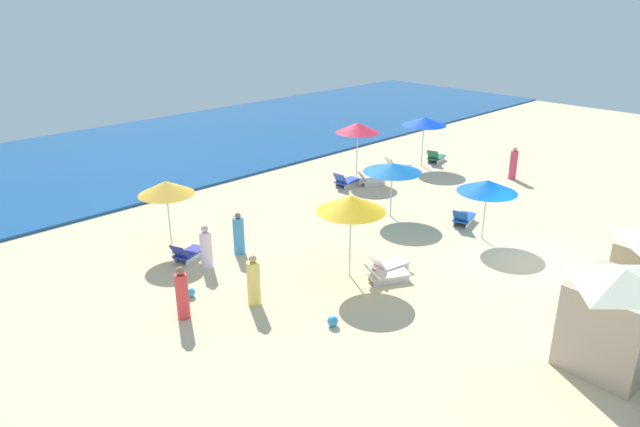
% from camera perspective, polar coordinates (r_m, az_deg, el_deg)
% --- Properties ---
extents(ground_plane, '(60.00, 60.00, 0.00)m').
position_cam_1_polar(ground_plane, '(21.63, 19.07, -4.15)').
color(ground_plane, beige).
extents(ocean, '(60.00, 15.73, 0.12)m').
position_cam_1_polar(ocean, '(36.36, -13.53, 6.64)').
color(ocean, '#19508E').
rests_on(ocean, ground_plane).
extents(cabana_0, '(2.50, 2.29, 2.67)m').
position_cam_1_polar(cabana_0, '(16.06, 27.17, -9.05)').
color(cabana_0, '#C8AB94').
rests_on(cabana_0, ground_plane).
extents(umbrella_0, '(2.35, 2.35, 2.63)m').
position_cam_1_polar(umbrella_0, '(31.11, 10.23, 8.95)').
color(umbrella_0, silver).
rests_on(umbrella_0, ground_plane).
extents(lounge_chair_0_0, '(1.52, 0.99, 0.75)m').
position_cam_1_polar(lounge_chair_0_0, '(30.67, 7.61, 4.77)').
color(lounge_chair_0_0, silver).
rests_on(lounge_chair_0_0, ground_plane).
extents(lounge_chair_0_1, '(1.51, 0.94, 0.77)m').
position_cam_1_polar(lounge_chair_0_1, '(32.43, 11.34, 5.47)').
color(lounge_chair_0_1, silver).
rests_on(lounge_chair_0_1, ground_plane).
extents(umbrella_1, '(2.41, 2.41, 2.28)m').
position_cam_1_polar(umbrella_1, '(23.72, 7.16, 4.51)').
color(umbrella_1, silver).
rests_on(umbrella_1, ground_plane).
extents(umbrella_2, '(2.20, 2.20, 2.33)m').
position_cam_1_polar(umbrella_2, '(22.10, 16.20, 2.60)').
color(umbrella_2, silver).
rests_on(umbrella_2, ground_plane).
extents(lounge_chair_2_0, '(1.48, 0.93, 0.76)m').
position_cam_1_polar(lounge_chair_2_0, '(23.91, 13.98, -0.44)').
color(lounge_chair_2_0, silver).
rests_on(lounge_chair_2_0, ground_plane).
extents(umbrella_3, '(2.24, 2.24, 2.81)m').
position_cam_1_polar(umbrella_3, '(18.25, 3.07, 1.00)').
color(umbrella_3, silver).
rests_on(umbrella_3, ground_plane).
extents(lounge_chair_3_0, '(1.51, 0.84, 0.73)m').
position_cam_1_polar(lounge_chair_3_0, '(19.42, 6.71, -5.06)').
color(lounge_chair_3_0, silver).
rests_on(lounge_chair_3_0, ground_plane).
extents(lounge_chair_3_1, '(1.61, 1.22, 0.69)m').
position_cam_1_polar(lounge_chair_3_1, '(18.88, 6.45, -6.00)').
color(lounge_chair_3_1, silver).
rests_on(lounge_chair_3_1, ground_plane).
extents(umbrella_4, '(2.17, 2.17, 2.78)m').
position_cam_1_polar(umbrella_4, '(28.68, 3.72, 8.45)').
color(umbrella_4, silver).
rests_on(umbrella_4, ground_plane).
extents(lounge_chair_4_0, '(1.41, 0.74, 0.74)m').
position_cam_1_polar(lounge_chair_4_0, '(27.85, 2.61, 3.24)').
color(lounge_chair_4_0, silver).
rests_on(lounge_chair_4_0, ground_plane).
extents(lounge_chair_4_1, '(1.44, 1.06, 0.70)m').
position_cam_1_polar(lounge_chair_4_1, '(28.02, 5.04, 3.30)').
color(lounge_chair_4_1, silver).
rests_on(lounge_chair_4_1, ground_plane).
extents(umbrella_5, '(2.00, 2.00, 2.55)m').
position_cam_1_polar(umbrella_5, '(21.16, -14.96, 2.47)').
color(umbrella_5, silver).
rests_on(umbrella_5, ground_plane).
extents(lounge_chair_5_0, '(1.43, 0.98, 0.72)m').
position_cam_1_polar(lounge_chair_5_0, '(20.75, -12.93, -3.82)').
color(lounge_chair_5_0, silver).
rests_on(lounge_chair_5_0, ground_plane).
extents(beachgoer_0, '(0.38, 0.38, 1.62)m').
position_cam_1_polar(beachgoer_0, '(30.34, 18.54, 4.62)').
color(beachgoer_0, '#D9425F').
rests_on(beachgoer_0, ground_plane).
extents(beachgoer_1, '(0.39, 0.39, 1.62)m').
position_cam_1_polar(beachgoer_1, '(17.03, -13.45, -7.77)').
color(beachgoer_1, '#F34143').
rests_on(beachgoer_1, ground_plane).
extents(beachgoer_2, '(0.53, 0.53, 1.55)m').
position_cam_1_polar(beachgoer_2, '(20.72, -8.02, -2.11)').
color(beachgoer_2, '#4398D0').
rests_on(beachgoer_2, ground_plane).
extents(beachgoer_3, '(0.53, 0.53, 1.61)m').
position_cam_1_polar(beachgoer_3, '(17.38, -6.57, -6.71)').
color(beachgoer_3, '#F9DF68').
rests_on(beachgoer_3, ground_plane).
extents(beachgoer_4, '(0.52, 0.52, 1.54)m').
position_cam_1_polar(beachgoer_4, '(19.87, -11.18, -3.37)').
color(beachgoer_4, white).
rests_on(beachgoer_4, ground_plane).
extents(beach_ball_0, '(0.29, 0.29, 0.29)m').
position_cam_1_polar(beach_ball_0, '(18.36, -12.69, -7.60)').
color(beach_ball_0, '#38A5E2').
rests_on(beach_ball_0, ground_plane).
extents(beach_ball_1, '(0.31, 0.31, 0.31)m').
position_cam_1_polar(beach_ball_1, '(16.48, 1.25, -10.57)').
color(beach_ball_1, '#3899DD').
rests_on(beach_ball_1, ground_plane).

